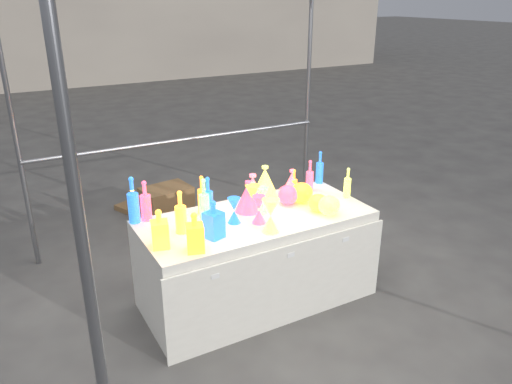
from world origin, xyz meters
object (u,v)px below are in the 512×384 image
cardboard_box_closed (167,203)px  globe_0 (318,204)px  decanter_0 (160,228)px  display_table (257,259)px  lampshade_0 (253,191)px  bottle_0 (134,205)px

cardboard_box_closed → globe_0: globe_0 is taller
cardboard_box_closed → globe_0: 2.18m
decanter_0 → display_table: bearing=22.6°
cardboard_box_closed → decanter_0: size_ratio=1.85×
display_table → lampshade_0: size_ratio=6.42×
cardboard_box_closed → lampshade_0: size_ratio=1.80×
display_table → bottle_0: size_ratio=6.76×
display_table → bottle_0: (-0.85, 0.36, 0.51)m
cardboard_box_closed → globe_0: bearing=-82.5°
display_table → globe_0: globe_0 is taller
globe_0 → lampshade_0: 0.53m
display_table → lampshade_0: 0.55m
cardboard_box_closed → bottle_0: bottle_0 is taller
globe_0 → display_table: bearing=162.6°
display_table → globe_0: size_ratio=11.68×
bottle_0 → lampshade_0: lampshade_0 is taller
bottle_0 → lampshade_0: size_ratio=0.95×
globe_0 → lampshade_0: (-0.42, 0.31, 0.08)m
display_table → globe_0: (0.47, -0.15, 0.44)m
cardboard_box_closed → globe_0: (0.57, -2.01, 0.63)m
bottle_0 → decanter_0: size_ratio=0.98×
cardboard_box_closed → decanter_0: bearing=-118.2°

